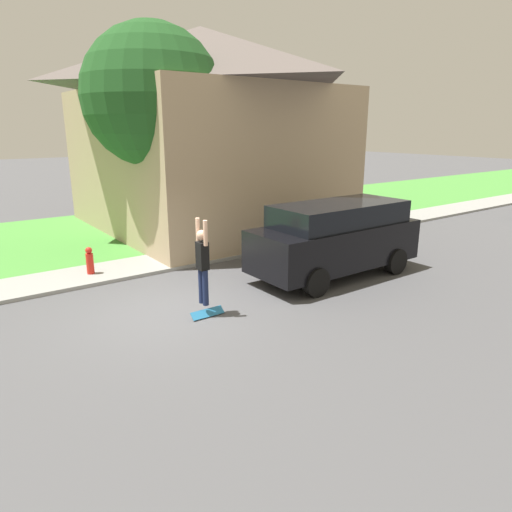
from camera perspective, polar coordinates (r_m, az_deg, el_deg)
name	(u,v)px	position (r m, az deg, el deg)	size (l,w,h in m)	color
ground_plane	(173,311)	(10.52, -10.35, -6.80)	(120.00, 120.00, 0.00)	#49494C
lawn	(216,222)	(20.02, -5.02, 4.31)	(10.00, 80.00, 0.08)	#478E38
sidewalk	(279,241)	(16.50, 2.94, 1.91)	(1.80, 80.00, 0.10)	gray
house	(203,127)	(19.00, -6.63, 15.75)	(10.66, 8.87, 7.60)	tan
lawn_tree_near	(153,97)	(15.17, -12.73, 18.78)	(4.33, 4.33, 6.99)	brown
suv_parked	(336,237)	(12.68, 9.99, 2.34)	(2.04, 4.93, 2.04)	black
skateboarder	(203,261)	(9.76, -6.69, -0.66)	(0.41, 0.22, 1.88)	#192347
skateboard	(207,313)	(10.09, -6.10, -7.11)	(0.21, 0.77, 0.20)	#236B99
fire_hydrant	(90,261)	(13.31, -20.06, -0.58)	(0.20, 0.20, 0.76)	red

